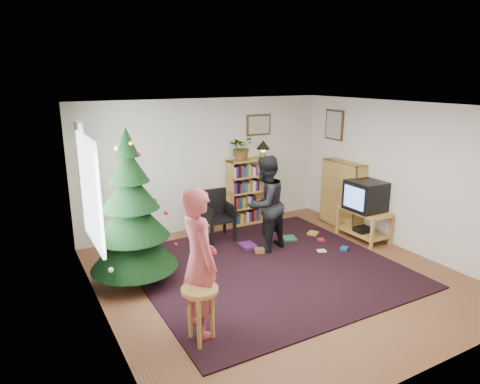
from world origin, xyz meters
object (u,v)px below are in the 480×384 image
tv_stand (364,222)px  picture_back (259,125)px  armchair (216,213)px  potted_plant (241,147)px  person_standing (199,262)px  table_lamp (263,146)px  crt_tv (366,196)px  bookshelf_back (250,190)px  bookshelf_right (343,194)px  stool (200,301)px  christmas_tree (132,221)px  picture_right (334,125)px  person_by_chair (265,204)px

tv_stand → picture_back: bearing=118.7°
armchair → potted_plant: (0.81, 0.50, 1.08)m
armchair → person_standing: bearing=-117.2°
picture_back → table_lamp: size_ratio=1.53×
tv_stand → crt_tv: size_ratio=1.50×
crt_tv → person_standing: bearing=-161.6°
potted_plant → table_lamp: size_ratio=1.47×
bookshelf_back → bookshelf_right: (1.46, -1.10, 0.00)m
picture_back → potted_plant: size_ratio=1.04×
person_standing → table_lamp: person_standing is taller
picture_back → crt_tv: size_ratio=0.89×
armchair → stool: bearing=-116.8°
crt_tv → armchair: bearing=150.6°
crt_tv → stool: bearing=-159.3°
christmas_tree → bookshelf_back: christmas_tree is taller
christmas_tree → potted_plant: bearing=29.8°
bookshelf_back → tv_stand: bookshelf_back is taller
picture_right → christmas_tree: 4.59m
bookshelf_back → bookshelf_right: same height
picture_back → stool: bearing=-129.5°
picture_back → person_standing: (-2.74, -3.22, -1.08)m
tv_stand → person_by_chair: (-1.87, 0.42, 0.50)m
bookshelf_right → tv_stand: bookshelf_right is taller
christmas_tree → armchair: christmas_tree is taller
person_by_chair → potted_plant: 1.62m
christmas_tree → person_standing: 1.64m
picture_back → tv_stand: (1.07, -1.96, -1.62)m
armchair → christmas_tree: bearing=-148.9°
stool → person_by_chair: (2.04, 1.90, 0.30)m
crt_tv → potted_plant: (-1.54, 1.82, 0.75)m
christmas_tree → person_standing: (0.32, -1.61, -0.06)m
picture_right → stool: size_ratio=0.89×
person_standing → potted_plant: (2.27, 3.09, 0.69)m
bookshelf_right → table_lamp: size_ratio=3.61×
christmas_tree → table_lamp: christmas_tree is taller
crt_tv → person_standing: person_standing is taller
person_standing → potted_plant: bearing=-36.8°
picture_right → tv_stand: bearing=-101.7°
bookshelf_right → armchair: size_ratio=1.43×
crt_tv → potted_plant: bearing=130.1°
bookshelf_back → tv_stand: size_ratio=1.41×
person_by_chair → potted_plant: bearing=-120.9°
picture_back → bookshelf_right: size_ratio=0.42×
bookshelf_back → table_lamp: (0.30, 0.00, 0.88)m
bookshelf_back → christmas_tree: bearing=-152.0°
potted_plant → armchair: bearing=-148.1°
picture_right → bookshelf_back: picture_right is taller
bookshelf_right → crt_tv: (-0.12, -0.72, 0.15)m
christmas_tree → armchair: (1.78, 0.98, -0.45)m
tv_stand → person_by_chair: person_by_chair is taller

